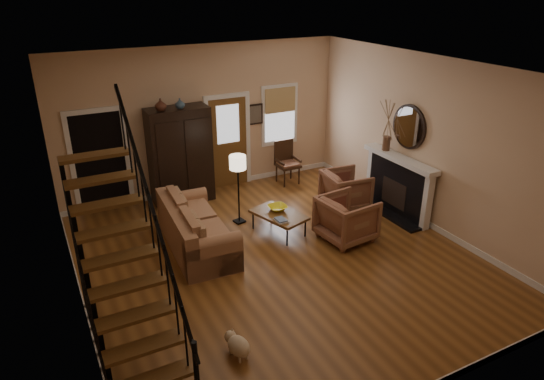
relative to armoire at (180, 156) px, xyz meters
name	(u,v)px	position (x,y,z in m)	size (l,w,h in m)	color
room	(215,153)	(0.29, -1.39, 0.46)	(7.00, 7.33, 3.30)	brown
staircase	(122,252)	(-2.08, -4.45, 0.55)	(0.94, 2.80, 3.20)	brown
fireplace	(400,179)	(3.83, -2.65, -0.31)	(0.33, 1.95, 2.30)	black
armoire	(180,156)	(0.00, 0.00, 0.00)	(1.30, 0.60, 2.10)	black
vase_a	(161,105)	(-0.35, -0.10, 1.17)	(0.24, 0.24, 0.25)	#4C2619
vase_b	(180,103)	(0.05, -0.10, 1.16)	(0.20, 0.20, 0.21)	#334C60
sofa	(197,227)	(-0.42, -2.13, -0.63)	(0.96, 2.23, 0.83)	#A16C49
coffee_table	(279,223)	(1.17, -2.31, -0.84)	(0.63, 1.07, 0.41)	brown
bowl	(277,208)	(1.22, -2.16, -0.59)	(0.37, 0.37, 0.09)	yellow
books	(281,220)	(1.05, -2.61, -0.61)	(0.20, 0.27, 0.05)	beige
armchair_left	(347,219)	(2.19, -3.12, -0.62)	(0.91, 0.94, 0.86)	brown
armchair_right	(346,190)	(2.99, -1.96, -0.64)	(0.87, 0.90, 0.82)	brown
floor_lamp	(238,190)	(0.67, -1.55, -0.33)	(0.33, 0.33, 1.43)	black
side_chair	(288,163)	(2.55, -0.20, -0.54)	(0.54, 0.54, 1.02)	#341F10
dog	(239,347)	(-0.89, -5.06, -0.90)	(0.25, 0.42, 0.31)	beige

